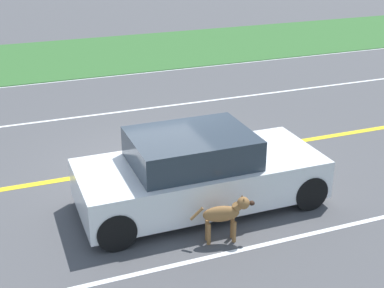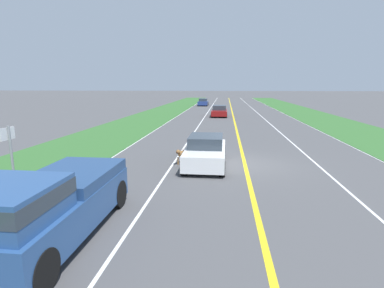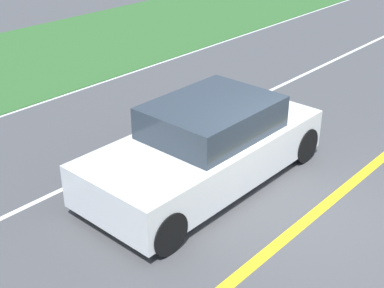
{
  "view_description": "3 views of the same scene",
  "coord_description": "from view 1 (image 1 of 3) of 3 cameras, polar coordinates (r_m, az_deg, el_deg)",
  "views": [
    {
      "loc": [
        9.86,
        -2.89,
        4.91
      ],
      "look_at": [
        1.76,
        0.24,
        1.16
      ],
      "focal_mm": 50.0,
      "sensor_mm": 36.0,
      "label": 1
    },
    {
      "loc": [
        1.01,
        14.35,
        3.79
      ],
      "look_at": [
        2.49,
        1.03,
        1.16
      ],
      "focal_mm": 28.0,
      "sensor_mm": 36.0,
      "label": 2
    },
    {
      "loc": [
        -3.18,
        6.32,
        4.72
      ],
      "look_at": [
        1.92,
        0.64,
        0.83
      ],
      "focal_mm": 50.0,
      "sensor_mm": 36.0,
      "label": 3
    }
  ],
  "objects": [
    {
      "name": "ground_plane",
      "position": [
        11.39,
        -4.32,
        -2.28
      ],
      "size": [
        400.0,
        400.0,
        0.0
      ],
      "primitive_type": "plane",
      "color": "#4C4C4F"
    },
    {
      "name": "centre_divider_line",
      "position": [
        11.39,
        -4.32,
        -2.26
      ],
      "size": [
        0.18,
        160.0,
        0.01
      ],
      "primitive_type": "cube",
      "color": "yellow",
      "rests_on": "ground"
    },
    {
      "name": "lane_edge_line_left",
      "position": [
        17.8,
        -11.03,
        6.89
      ],
      "size": [
        0.14,
        160.0,
        0.01
      ],
      "primitive_type": "cube",
      "color": "white",
      "rests_on": "ground"
    },
    {
      "name": "lane_dash_same_dir",
      "position": [
        8.54,
        2.77,
        -11.77
      ],
      "size": [
        0.1,
        160.0,
        0.01
      ],
      "primitive_type": "cube",
      "color": "white",
      "rests_on": "ground"
    },
    {
      "name": "lane_dash_oncoming",
      "position": [
        14.52,
        -8.4,
        3.32
      ],
      "size": [
        0.1,
        160.0,
        0.01
      ],
      "primitive_type": "cube",
      "color": "white",
      "rests_on": "ground"
    },
    {
      "name": "grass_verge_left",
      "position": [
        20.66,
        -12.63,
        9.06
      ],
      "size": [
        6.0,
        160.0,
        0.03
      ],
      "primitive_type": "cube",
      "color": "#33662D",
      "rests_on": "ground"
    },
    {
      "name": "ego_car",
      "position": [
        9.57,
        0.68,
        -3.02
      ],
      "size": [
        1.89,
        4.38,
        1.42
      ],
      "color": "white",
      "rests_on": "ground"
    },
    {
      "name": "dog",
      "position": [
        8.63,
        3.62,
        -7.42
      ],
      "size": [
        0.34,
        1.05,
        0.79
      ],
      "rotation": [
        0.0,
        0.0,
        -0.2
      ],
      "color": "olive",
      "rests_on": "ground"
    }
  ]
}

